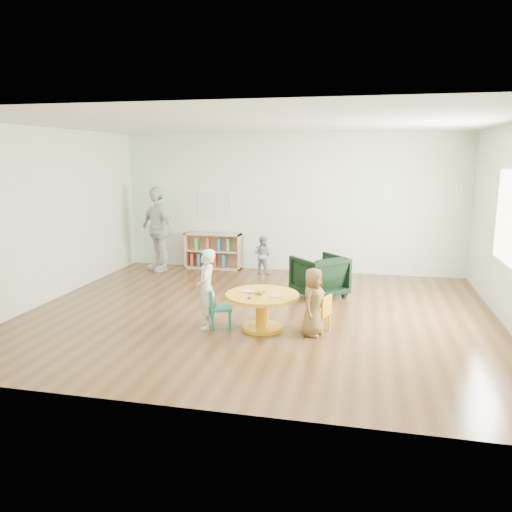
# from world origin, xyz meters

# --- Properties ---
(room) EXTENTS (7.10, 7.00, 2.80)m
(room) POSITION_xyz_m (0.01, 0.00, 1.89)
(room) COLOR #56331B
(room) RESTS_ON ground
(activity_table) EXTENTS (1.01, 1.01, 0.55)m
(activity_table) POSITION_xyz_m (0.20, -0.68, 0.35)
(activity_table) COLOR #EAA313
(activity_table) RESTS_ON ground
(kid_chair_left) EXTENTS (0.37, 0.37, 0.56)m
(kid_chair_left) POSITION_xyz_m (-0.42, -0.74, 0.30)
(kid_chair_left) COLOR #16796B
(kid_chair_left) RESTS_ON ground
(kid_chair_right) EXTENTS (0.35, 0.35, 0.51)m
(kid_chair_right) POSITION_xyz_m (0.99, -0.61, 0.27)
(kid_chair_right) COLOR #EAA313
(kid_chair_right) RESTS_ON ground
(bookshelf) EXTENTS (1.20, 0.30, 0.75)m
(bookshelf) POSITION_xyz_m (-1.61, 2.86, 0.37)
(bookshelf) COLOR tan
(bookshelf) RESTS_ON ground
(alphabet_poster) EXTENTS (0.74, 0.01, 0.54)m
(alphabet_poster) POSITION_xyz_m (-1.60, 2.98, 1.35)
(alphabet_poster) COLOR white
(alphabet_poster) RESTS_ON ground
(armchair) EXTENTS (1.08, 1.08, 0.71)m
(armchair) POSITION_xyz_m (0.81, 1.14, 0.35)
(armchair) COLOR black
(armchair) RESTS_ON ground
(child_left) EXTENTS (0.34, 0.45, 1.11)m
(child_left) POSITION_xyz_m (-0.57, -0.78, 0.55)
(child_left) COLOR silver
(child_left) RESTS_ON ground
(child_right) EXTENTS (0.41, 0.51, 0.91)m
(child_right) POSITION_xyz_m (0.90, -0.76, 0.46)
(child_right) COLOR gold
(child_right) RESTS_ON ground
(toddler) EXTENTS (0.44, 0.39, 0.77)m
(toddler) POSITION_xyz_m (-0.48, 2.59, 0.39)
(toddler) COLOR #1B2245
(toddler) RESTS_ON ground
(adult_caretaker) EXTENTS (1.09, 0.91, 1.74)m
(adult_caretaker) POSITION_xyz_m (-2.66, 2.43, 0.87)
(adult_caretaker) COLOR silver
(adult_caretaker) RESTS_ON ground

